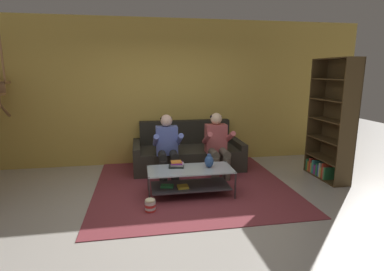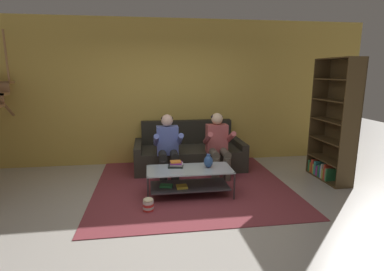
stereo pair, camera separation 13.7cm
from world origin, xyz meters
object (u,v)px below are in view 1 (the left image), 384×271
couch (188,153)px  bookshelf (331,131)px  person_seated_right (217,142)px  book_stack (177,164)px  person_seated_left (167,145)px  popcorn_tub (150,205)px  coffee_table (189,178)px  vase (209,161)px

couch → bookshelf: bookshelf is taller
person_seated_right → book_stack: person_seated_right is taller
couch → person_seated_right: 0.81m
person_seated_left → popcorn_tub: bearing=-106.0°
book_stack → person_seated_right: bearing=39.0°
coffee_table → book_stack: 0.29m
person_seated_left → book_stack: size_ratio=4.50×
person_seated_left → coffee_table: person_seated_left is taller
couch → bookshelf: size_ratio=1.00×
person_seated_right → coffee_table: size_ratio=0.89×
person_seated_left → vase: 0.96m
popcorn_tub → bookshelf: bearing=14.5°
coffee_table → person_seated_left: bearing=108.1°
person_seated_left → coffee_table: (0.26, -0.79, -0.34)m
coffee_table → popcorn_tub: coffee_table is taller
bookshelf → popcorn_tub: size_ratio=10.95×
book_stack → coffee_table: bearing=-35.6°
coffee_table → bookshelf: bearing=8.1°
popcorn_tub → book_stack: bearing=53.4°
person_seated_right → popcorn_tub: size_ratio=5.98×
couch → person_seated_left: person_seated_left is taller
person_seated_right → coffee_table: 1.08m
book_stack → popcorn_tub: 0.83m
person_seated_right → vase: bearing=-113.3°
person_seated_right → bookshelf: bearing=-12.3°
book_stack → bookshelf: bearing=4.9°
person_seated_right → bookshelf: 2.01m
couch → popcorn_tub: 2.02m
book_stack → bookshelf: size_ratio=0.12×
person_seated_right → bookshelf: bookshelf is taller
vase → popcorn_tub: 1.14m
couch → person_seated_right: (0.45, -0.58, 0.34)m
person_seated_right → coffee_table: person_seated_right is taller
couch → person_seated_left: size_ratio=1.85×
couch → vase: bearing=-84.9°
person_seated_right → coffee_table: bearing=-129.0°
couch → person_seated_right: size_ratio=1.84×
couch → popcorn_tub: bearing=-113.8°
person_seated_left → book_stack: 0.69m
vase → book_stack: size_ratio=0.84×
vase → bookshelf: size_ratio=0.10×
coffee_table → couch: bearing=82.1°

